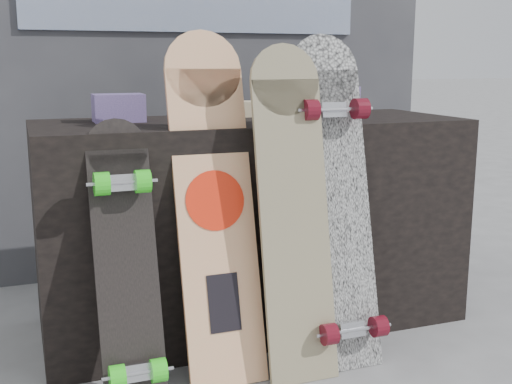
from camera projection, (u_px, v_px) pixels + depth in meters
name	position (u px, v px, depth m)	size (l,w,h in m)	color
ground	(304.00, 376.00, 2.11)	(60.00, 60.00, 0.00)	slate
vendor_table	(252.00, 223.00, 2.49)	(1.60, 0.60, 0.80)	black
booth	(193.00, 43.00, 3.13)	(2.40, 0.22, 2.20)	#37373D
merch_box_purple	(119.00, 108.00, 2.32)	(0.18, 0.12, 0.10)	#413975
merch_box_small	(336.00, 102.00, 2.53)	(0.14, 0.14, 0.12)	#413975
merch_box_flat	(233.00, 109.00, 2.54)	(0.22, 0.10, 0.06)	#D1B78C
longboard_geisha	(214.00, 195.00, 2.07)	(0.26, 0.31, 1.12)	beige
longboard_celtic	(293.00, 202.00, 2.06)	(0.23, 0.23, 1.08)	beige
longboard_cascadia	(335.00, 195.00, 2.16)	(0.25, 0.34, 1.11)	white
skateboard_dark	(127.00, 259.00, 1.93)	(0.19, 0.31, 0.85)	black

